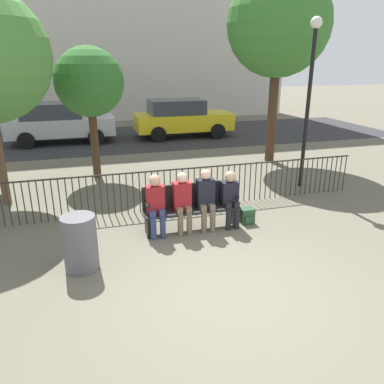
{
  "coord_description": "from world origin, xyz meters",
  "views": [
    {
      "loc": [
        -1.92,
        -4.37,
        3.24
      ],
      "look_at": [
        0.0,
        2.24,
        0.8
      ],
      "focal_mm": 35.0,
      "sensor_mm": 36.0,
      "label": 1
    }
  ],
  "objects_px": {
    "seated_person_2": "(206,197)",
    "lamp_post": "(310,81)",
    "trash_bin": "(80,243)",
    "backpack": "(247,216)",
    "seated_person_1": "(182,200)",
    "tree_2": "(279,24)",
    "seated_person_0": "(156,202)",
    "parked_car_1": "(181,118)",
    "parked_car_0": "(59,122)",
    "seated_person_3": "(230,196)",
    "tree_1": "(89,83)",
    "park_bench": "(191,205)"
  },
  "relations": [
    {
      "from": "park_bench",
      "to": "seated_person_0",
      "type": "xyz_separation_m",
      "value": [
        -0.73,
        -0.13,
        0.19
      ]
    },
    {
      "from": "seated_person_0",
      "to": "backpack",
      "type": "distance_m",
      "value": 2.0
    },
    {
      "from": "seated_person_1",
      "to": "trash_bin",
      "type": "relative_size",
      "value": 1.32
    },
    {
      "from": "park_bench",
      "to": "backpack",
      "type": "relative_size",
      "value": 6.01
    },
    {
      "from": "park_bench",
      "to": "tree_1",
      "type": "relative_size",
      "value": 0.53
    },
    {
      "from": "backpack",
      "to": "parked_car_1",
      "type": "height_order",
      "value": "parked_car_1"
    },
    {
      "from": "seated_person_3",
      "to": "tree_1",
      "type": "height_order",
      "value": "tree_1"
    },
    {
      "from": "seated_person_0",
      "to": "seated_person_2",
      "type": "xyz_separation_m",
      "value": [
        1.01,
        0.0,
        -0.0
      ]
    },
    {
      "from": "seated_person_2",
      "to": "lamp_post",
      "type": "relative_size",
      "value": 0.29
    },
    {
      "from": "seated_person_1",
      "to": "seated_person_2",
      "type": "distance_m",
      "value": 0.48
    },
    {
      "from": "tree_1",
      "to": "trash_bin",
      "type": "distance_m",
      "value": 5.66
    },
    {
      "from": "parked_car_0",
      "to": "trash_bin",
      "type": "distance_m",
      "value": 10.55
    },
    {
      "from": "seated_person_3",
      "to": "seated_person_0",
      "type": "bearing_deg",
      "value": 179.89
    },
    {
      "from": "trash_bin",
      "to": "backpack",
      "type": "bearing_deg",
      "value": 15.64
    },
    {
      "from": "seated_person_0",
      "to": "seated_person_2",
      "type": "height_order",
      "value": "seated_person_2"
    },
    {
      "from": "seated_person_2",
      "to": "parked_car_1",
      "type": "relative_size",
      "value": 0.3
    },
    {
      "from": "seated_person_3",
      "to": "seated_person_1",
      "type": "bearing_deg",
      "value": 179.83
    },
    {
      "from": "park_bench",
      "to": "parked_car_0",
      "type": "distance_m",
      "value": 9.92
    },
    {
      "from": "park_bench",
      "to": "seated_person_1",
      "type": "height_order",
      "value": "seated_person_1"
    },
    {
      "from": "tree_1",
      "to": "trash_bin",
      "type": "xyz_separation_m",
      "value": [
        -0.49,
        -5.2,
        -2.19
      ]
    },
    {
      "from": "tree_2",
      "to": "seated_person_0",
      "type": "bearing_deg",
      "value": -136.21
    },
    {
      "from": "park_bench",
      "to": "backpack",
      "type": "bearing_deg",
      "value": -4.24
    },
    {
      "from": "seated_person_1",
      "to": "seated_person_3",
      "type": "xyz_separation_m",
      "value": [
        0.99,
        -0.0,
        -0.02
      ]
    },
    {
      "from": "tree_2",
      "to": "trash_bin",
      "type": "bearing_deg",
      "value": -138.5
    },
    {
      "from": "seated_person_1",
      "to": "tree_1",
      "type": "distance_m",
      "value": 4.95
    },
    {
      "from": "seated_person_1",
      "to": "backpack",
      "type": "xyz_separation_m",
      "value": [
        1.41,
        0.04,
        -0.52
      ]
    },
    {
      "from": "parked_car_0",
      "to": "seated_person_2",
      "type": "bearing_deg",
      "value": -71.9
    },
    {
      "from": "lamp_post",
      "to": "parked_car_0",
      "type": "height_order",
      "value": "lamp_post"
    },
    {
      "from": "seated_person_0",
      "to": "parked_car_0",
      "type": "height_order",
      "value": "parked_car_0"
    },
    {
      "from": "seated_person_0",
      "to": "trash_bin",
      "type": "height_order",
      "value": "seated_person_0"
    },
    {
      "from": "seated_person_3",
      "to": "tree_2",
      "type": "height_order",
      "value": "tree_2"
    },
    {
      "from": "seated_person_3",
      "to": "trash_bin",
      "type": "height_order",
      "value": "seated_person_3"
    },
    {
      "from": "seated_person_1",
      "to": "tree_2",
      "type": "distance_m",
      "value": 7.21
    },
    {
      "from": "seated_person_0",
      "to": "trash_bin",
      "type": "xyz_separation_m",
      "value": [
        -1.41,
        -0.9,
        -0.23
      ]
    },
    {
      "from": "seated_person_2",
      "to": "tree_1",
      "type": "xyz_separation_m",
      "value": [
        -1.93,
        4.3,
        1.96
      ]
    },
    {
      "from": "parked_car_0",
      "to": "seated_person_1",
      "type": "bearing_deg",
      "value": -74.52
    },
    {
      "from": "parked_car_1",
      "to": "seated_person_0",
      "type": "bearing_deg",
      "value": -107.48
    },
    {
      "from": "parked_car_0",
      "to": "parked_car_1",
      "type": "relative_size",
      "value": 1.0
    },
    {
      "from": "backpack",
      "to": "tree_2",
      "type": "bearing_deg",
      "value": 57.89
    },
    {
      "from": "seated_person_1",
      "to": "lamp_post",
      "type": "xyz_separation_m",
      "value": [
        3.8,
        1.88,
        2.05
      ]
    },
    {
      "from": "seated_person_0",
      "to": "seated_person_3",
      "type": "height_order",
      "value": "seated_person_0"
    },
    {
      "from": "lamp_post",
      "to": "parked_car_0",
      "type": "bearing_deg",
      "value": 129.89
    },
    {
      "from": "tree_2",
      "to": "parked_car_0",
      "type": "relative_size",
      "value": 1.4
    },
    {
      "from": "backpack",
      "to": "tree_1",
      "type": "height_order",
      "value": "tree_1"
    },
    {
      "from": "trash_bin",
      "to": "parked_car_0",
      "type": "bearing_deg",
      "value": 93.94
    },
    {
      "from": "seated_person_1",
      "to": "parked_car_1",
      "type": "relative_size",
      "value": 0.29
    },
    {
      "from": "tree_2",
      "to": "backpack",
      "type": "bearing_deg",
      "value": -122.11
    },
    {
      "from": "trash_bin",
      "to": "park_bench",
      "type": "bearing_deg",
      "value": 25.53
    },
    {
      "from": "parked_car_0",
      "to": "park_bench",
      "type": "bearing_deg",
      "value": -73.17
    },
    {
      "from": "lamp_post",
      "to": "parked_car_1",
      "type": "distance_m",
      "value": 7.9
    }
  ]
}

